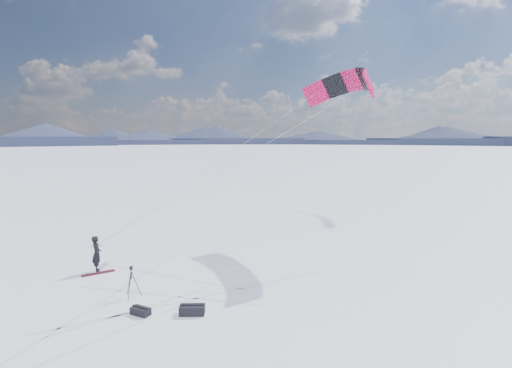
{
  "coord_description": "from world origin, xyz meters",
  "views": [
    {
      "loc": [
        5.34,
        -13.57,
        6.56
      ],
      "look_at": [
        6.92,
        6.71,
        3.99
      ],
      "focal_mm": 26.0,
      "sensor_mm": 36.0,
      "label": 1
    }
  ],
  "objects": [
    {
      "name": "ground",
      "position": [
        0.0,
        0.0,
        0.0
      ],
      "size": [
        1800.0,
        1800.0,
        0.0
      ],
      "primitive_type": "plane",
      "color": "white"
    },
    {
      "name": "horizon_hills",
      "position": [
        0.0,
        0.0,
        3.58
      ],
      "size": [
        704.84,
        706.81,
        8.76
      ],
      "color": "#181D36",
      "rests_on": "ground"
    },
    {
      "name": "snow_tracks",
      "position": [
        0.33,
        0.01,
        0.0
      ],
      "size": [
        17.62,
        10.25,
        0.01
      ],
      "color": "#B3BAD1",
      "rests_on": "ground"
    },
    {
      "name": "snowkiter",
      "position": [
        -1.08,
        4.54,
        0.0
      ],
      "size": [
        0.66,
        0.77,
        1.79
      ],
      "primitive_type": "imported",
      "rotation": [
        0.0,
        0.0,
        2.0
      ],
      "color": "black",
      "rests_on": "ground"
    },
    {
      "name": "snowboard",
      "position": [
        -0.95,
        4.22,
        0.02
      ],
      "size": [
        1.46,
        0.98,
        0.04
      ],
      "primitive_type": "cube",
      "rotation": [
        0.0,
        0.0,
        0.5
      ],
      "color": "maroon",
      "rests_on": "ground"
    },
    {
      "name": "tripod",
      "position": [
        1.37,
        1.39,
        0.86
      ],
      "size": [
        0.66,
        0.64,
        1.33
      ],
      "rotation": [
        0.0,
        0.0,
        0.31
      ],
      "color": "black",
      "rests_on": "ground"
    },
    {
      "name": "gear_bag_a",
      "position": [
        3.99,
        -0.33,
        0.18
      ],
      "size": [
        0.95,
        0.5,
        0.41
      ],
      "rotation": [
        0.0,
        0.0,
        -0.07
      ],
      "color": "black",
      "rests_on": "ground"
    },
    {
      "name": "gear_bag_b",
      "position": [
        2.08,
        -0.22,
        0.15
      ],
      "size": [
        0.82,
        0.69,
        0.34
      ],
      "rotation": [
        0.0,
        0.0,
        -0.53
      ],
      "color": "black",
      "rests_on": "ground"
    },
    {
      "name": "power_kite",
      "position": [
        12.4,
        8.71,
        9.63
      ],
      "size": [
        14.88,
        7.26,
        9.32
      ],
      "color": "#C80C45",
      "rests_on": "ground"
    }
  ]
}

